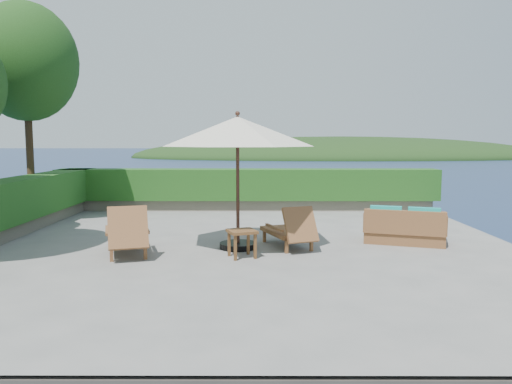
{
  "coord_description": "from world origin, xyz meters",
  "views": [
    {
      "loc": [
        0.34,
        -10.67,
        2.31
      ],
      "look_at": [
        0.3,
        0.8,
        1.1
      ],
      "focal_mm": 35.0,
      "sensor_mm": 36.0,
      "label": 1
    }
  ],
  "objects_px": {
    "lounge_left": "(127,233)",
    "side_table": "(242,235)",
    "wicker_loveseat": "(405,229)",
    "patio_umbrella": "(238,133)",
    "lounge_right": "(290,230)"
  },
  "relations": [
    {
      "from": "lounge_right",
      "to": "wicker_loveseat",
      "type": "xyz_separation_m",
      "value": [
        2.59,
        0.48,
        -0.06
      ]
    },
    {
      "from": "lounge_right",
      "to": "patio_umbrella",
      "type": "bearing_deg",
      "value": 161.46
    },
    {
      "from": "lounge_left",
      "to": "side_table",
      "type": "bearing_deg",
      "value": -22.65
    },
    {
      "from": "lounge_right",
      "to": "wicker_loveseat",
      "type": "bearing_deg",
      "value": -10.63
    },
    {
      "from": "lounge_left",
      "to": "wicker_loveseat",
      "type": "bearing_deg",
      "value": -6.06
    },
    {
      "from": "side_table",
      "to": "wicker_loveseat",
      "type": "xyz_separation_m",
      "value": [
        3.59,
        1.36,
        -0.12
      ]
    },
    {
      "from": "patio_umbrella",
      "to": "wicker_loveseat",
      "type": "distance_m",
      "value": 4.29
    },
    {
      "from": "lounge_right",
      "to": "side_table",
      "type": "distance_m",
      "value": 1.33
    },
    {
      "from": "lounge_left",
      "to": "wicker_loveseat",
      "type": "relative_size",
      "value": 1.01
    },
    {
      "from": "lounge_left",
      "to": "side_table",
      "type": "height_order",
      "value": "lounge_left"
    },
    {
      "from": "patio_umbrella",
      "to": "lounge_right",
      "type": "xyz_separation_m",
      "value": [
        1.11,
        0.05,
        -2.06
      ]
    },
    {
      "from": "patio_umbrella",
      "to": "lounge_left",
      "type": "xyz_separation_m",
      "value": [
        -2.2,
        -0.6,
        -2.01
      ]
    },
    {
      "from": "lounge_left",
      "to": "wicker_loveseat",
      "type": "xyz_separation_m",
      "value": [
        5.9,
        1.12,
        -0.1
      ]
    },
    {
      "from": "patio_umbrella",
      "to": "side_table",
      "type": "height_order",
      "value": "patio_umbrella"
    },
    {
      "from": "lounge_right",
      "to": "side_table",
      "type": "xyz_separation_m",
      "value": [
        -0.99,
        -0.88,
        0.06
      ]
    }
  ]
}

